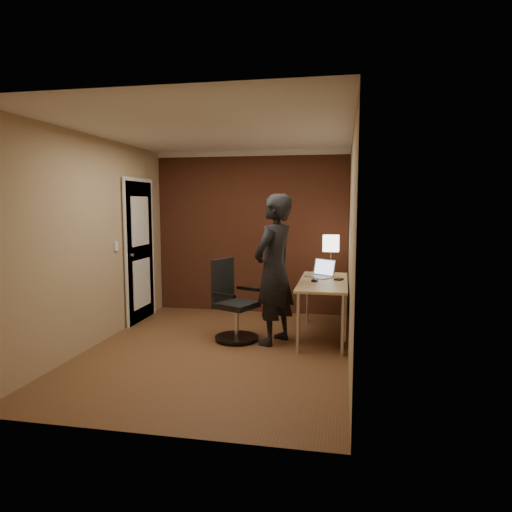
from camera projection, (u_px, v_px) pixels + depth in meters
name	position (u px, v px, depth m)	size (l,w,h in m)	color
room	(227.00, 226.00, 6.73)	(4.00, 4.00, 4.00)	brown
desk	(329.00, 291.00, 5.76)	(0.60, 1.50, 0.73)	tan
desk_lamp	(331.00, 244.00, 6.30)	(0.22, 0.22, 0.54)	silver
laptop	(321.00, 272.00, 6.06)	(0.42, 0.40, 0.23)	silver
mouse	(315.00, 280.00, 5.70)	(0.06, 0.10, 0.03)	black
wallet	(339.00, 279.00, 5.81)	(0.09, 0.11, 0.02)	black
office_chair	(232.00, 305.00, 5.68)	(0.59, 0.63, 0.99)	black
person	(274.00, 270.00, 5.50)	(0.66, 0.44, 1.82)	black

